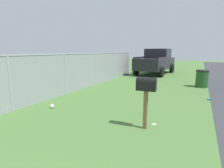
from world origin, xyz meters
TOP-DOWN VIEW (x-y plane):
  - mailbox at (4.89, 0.08)m, footprint 0.23×0.48m
  - pickup_truck at (16.10, 2.34)m, footprint 5.08×2.62m
  - trash_bin at (11.35, -1.18)m, footprint 0.64×0.64m
  - fence_section at (8.24, 4.29)m, footprint 13.13×0.07m
  - litter_can_midfield_b at (8.60, -1.46)m, footprint 0.10×0.13m
  - litter_wrapper_near_hydrant at (5.25, -0.07)m, footprint 0.15×0.13m
  - litter_bag_by_mailbox at (5.10, 3.36)m, footprint 0.14×0.14m

SIDE VIEW (x-z plane):
  - litter_wrapper_near_hydrant at x=5.25m, z-range 0.00..0.01m
  - litter_can_midfield_b at x=8.60m, z-range 0.00..0.07m
  - litter_bag_by_mailbox at x=5.10m, z-range 0.00..0.14m
  - trash_bin at x=11.35m, z-range 0.00..0.92m
  - fence_section at x=8.24m, z-range 0.07..1.87m
  - mailbox at x=4.89m, z-range 0.38..1.67m
  - pickup_truck at x=16.10m, z-range 0.06..2.15m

